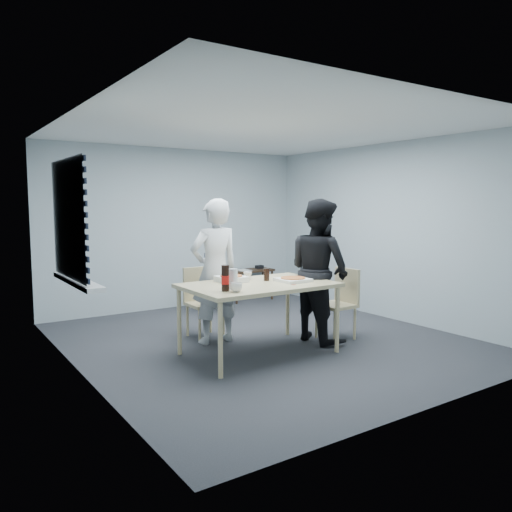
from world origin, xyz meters
TOP-DOWN VIEW (x-y plane):
  - room at (-2.20, 0.40)m, footprint 5.00×5.00m
  - dining_table at (-0.37, -0.42)m, footprint 1.67×1.05m
  - chair_far at (-0.55, 0.63)m, footprint 0.42×0.42m
  - chair_right at (0.88, -0.44)m, footprint 0.42×0.42m
  - person_white at (-0.55, 0.27)m, footprint 0.65×0.42m
  - person_black at (0.57, -0.36)m, footprint 0.47×0.86m
  - side_table at (1.28, 2.28)m, footprint 0.83×0.37m
  - stool at (0.24, 1.69)m, footprint 0.40×0.40m
  - backpack at (0.24, 1.68)m, footprint 0.28×0.21m
  - pizza_box_a at (-0.57, -0.14)m, footprint 0.30×0.30m
  - pizza_box_b at (0.04, -0.52)m, footprint 0.34×0.34m
  - mug_a at (-0.87, -0.74)m, footprint 0.17×0.17m
  - mug_b at (-0.31, -0.09)m, footprint 0.10×0.10m
  - cola_glass at (-0.18, -0.30)m, footprint 0.08×0.08m
  - soda_bottle at (-0.94, -0.63)m, footprint 0.09×0.09m
  - plastic_cups at (-0.80, -0.57)m, footprint 0.10×0.10m
  - rubber_band at (-0.10, -0.71)m, footprint 0.05×0.05m
  - papers at (1.13, 2.28)m, footprint 0.21×0.28m
  - black_box at (1.50, 2.31)m, footprint 0.15×0.13m

SIDE VIEW (x-z plane):
  - stool at x=0.24m, z-range 0.17..0.72m
  - side_table at x=1.28m, z-range 0.19..0.74m
  - chair_far at x=-0.55m, z-range 0.07..0.96m
  - chair_right at x=0.88m, z-range 0.07..0.96m
  - papers at x=1.13m, z-range 0.55..0.55m
  - black_box at x=1.50m, z-range 0.55..0.61m
  - backpack at x=0.24m, z-range 0.55..0.95m
  - dining_table at x=-0.37m, z-range 0.35..1.16m
  - rubber_band at x=-0.10m, z-range 0.81..0.81m
  - pizza_box_b at x=0.04m, z-range 0.81..0.86m
  - pizza_box_a at x=-0.57m, z-range 0.81..0.88m
  - mug_b at x=-0.31m, z-range 0.81..0.90m
  - mug_a at x=-0.87m, z-range 0.81..0.91m
  - cola_glass at x=-0.18m, z-range 0.81..0.96m
  - person_white at x=-0.55m, z-range 0.00..1.77m
  - person_black at x=0.57m, z-range 0.00..1.77m
  - plastic_cups at x=-0.80m, z-range 0.81..1.03m
  - soda_bottle at x=-0.94m, z-range 0.81..1.08m
  - room at x=-2.20m, z-range -1.06..3.94m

